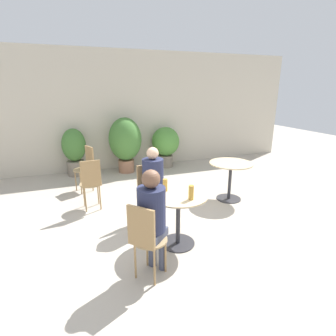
# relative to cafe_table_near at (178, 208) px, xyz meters

# --- Properties ---
(ground_plane) EXTENTS (20.00, 20.00, 0.00)m
(ground_plane) POSITION_rel_cafe_table_near_xyz_m (-0.02, 0.04, -0.54)
(ground_plane) COLOR #B2A899
(storefront_wall) EXTENTS (10.00, 0.06, 3.00)m
(storefront_wall) POSITION_rel_cafe_table_near_xyz_m (-0.02, 3.97, 0.96)
(storefront_wall) COLOR beige
(storefront_wall) RESTS_ON ground_plane
(cafe_table_near) EXTENTS (0.78, 0.78, 0.73)m
(cafe_table_near) POSITION_rel_cafe_table_near_xyz_m (0.00, 0.00, 0.00)
(cafe_table_near) COLOR #2D2D33
(cafe_table_near) RESTS_ON ground_plane
(cafe_table_far) EXTENTS (0.81, 0.81, 0.73)m
(cafe_table_far) POSITION_rel_cafe_table_near_xyz_m (1.51, 1.08, 0.01)
(cafe_table_far) COLOR #2D2D33
(cafe_table_far) RESTS_ON ground_plane
(bistro_chair_0) EXTENTS (0.39, 0.41, 0.93)m
(bistro_chair_0) POSITION_rel_cafe_table_near_xyz_m (-0.18, 0.79, 0.02)
(bistro_chair_0) COLOR #997F56
(bistro_chair_0) RESTS_ON ground_plane
(bistro_chair_1) EXTENTS (0.44, 0.44, 0.93)m
(bistro_chair_1) POSITION_rel_cafe_table_near_xyz_m (-0.60, -0.55, 0.02)
(bistro_chair_1) COLOR #997F56
(bistro_chair_1) RESTS_ON ground_plane
(bistro_chair_2) EXTENTS (0.43, 0.41, 0.93)m
(bistro_chair_2) POSITION_rel_cafe_table_near_xyz_m (-1.03, 2.52, 0.02)
(bistro_chair_2) COLOR #997F56
(bistro_chair_2) RESTS_ON ground_plane
(bistro_chair_3) EXTENTS (0.38, 0.39, 0.93)m
(bistro_chair_3) POSITION_rel_cafe_table_near_xyz_m (-1.01, 1.48, 0.02)
(bistro_chair_3) COLOR #997F56
(bistro_chair_3) RESTS_ON ground_plane
(seated_person_0) EXTENTS (0.33, 0.36, 1.24)m
(seated_person_0) POSITION_rel_cafe_table_near_xyz_m (-0.14, 0.65, 0.20)
(seated_person_0) COLOR #42475B
(seated_person_0) RESTS_ON ground_plane
(seated_person_1) EXTENTS (0.39, 0.39, 1.26)m
(seated_person_1) POSITION_rel_cafe_table_near_xyz_m (-0.49, -0.45, 0.22)
(seated_person_1) COLOR #42475B
(seated_person_1) RESTS_ON ground_plane
(beer_glass_0) EXTENTS (0.07, 0.07, 0.19)m
(beer_glass_0) POSITION_rel_cafe_table_near_xyz_m (0.09, -0.20, 0.28)
(beer_glass_0) COLOR #B28433
(beer_glass_0) RESTS_ON cafe_table_near
(beer_glass_1) EXTENTS (0.07, 0.07, 0.17)m
(beer_glass_1) POSITION_rel_cafe_table_near_xyz_m (-0.12, 0.18, 0.28)
(beer_glass_1) COLOR #B28433
(beer_glass_1) RESTS_ON cafe_table_near
(potted_plant_0) EXTENTS (0.56, 0.56, 1.16)m
(potted_plant_0) POSITION_rel_cafe_table_near_xyz_m (-1.24, 3.65, 0.10)
(potted_plant_0) COLOR slate
(potted_plant_0) RESTS_ON ground_plane
(potted_plant_1) EXTENTS (0.81, 0.81, 1.39)m
(potted_plant_1) POSITION_rel_cafe_table_near_xyz_m (-0.02, 3.49, 0.26)
(potted_plant_1) COLOR #93664C
(potted_plant_1) RESTS_ON ground_plane
(potted_plant_2) EXTENTS (0.73, 0.73, 1.09)m
(potted_plant_2) POSITION_rel_cafe_table_near_xyz_m (1.09, 3.58, 0.11)
(potted_plant_2) COLOR slate
(potted_plant_2) RESTS_ON ground_plane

